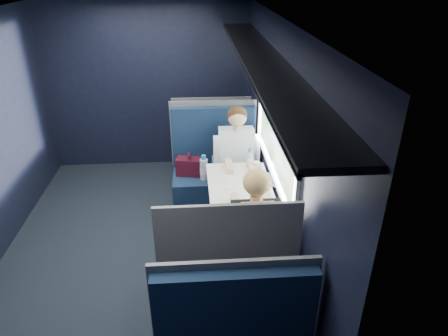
{
  "coord_description": "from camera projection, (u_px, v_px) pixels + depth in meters",
  "views": [
    {
      "loc": [
        0.65,
        -3.4,
        2.71
      ],
      "look_at": [
        0.9,
        0.0,
        0.95
      ],
      "focal_mm": 32.0,
      "sensor_mm": 36.0,
      "label": 1
    }
  ],
  "objects": [
    {
      "name": "seat_bay_far",
      "position": [
        226.0,
        274.0,
        3.31
      ],
      "size": [
        1.04,
        0.62,
        1.26
      ],
      "color": "#0B1A34",
      "rests_on": "ground"
    },
    {
      "name": "papers",
      "position": [
        236.0,
        181.0,
        4.03
      ],
      "size": [
        0.58,
        0.82,
        0.01
      ],
      "primitive_type": "cube",
      "rotation": [
        0.0,
        0.0,
        0.02
      ],
      "color": "white",
      "rests_on": "table"
    },
    {
      "name": "seat_row_front",
      "position": [
        211.0,
        144.0,
        5.67
      ],
      "size": [
        1.04,
        0.51,
        1.16
      ],
      "color": "#0B1A34",
      "rests_on": "ground"
    },
    {
      "name": "seat_bay_near",
      "position": [
        214.0,
        174.0,
        4.85
      ],
      "size": [
        1.04,
        0.62,
        1.26
      ],
      "color": "#0B1A34",
      "rests_on": "ground"
    },
    {
      "name": "room_shell",
      "position": [
        126.0,
        119.0,
        3.54
      ],
      "size": [
        3.0,
        4.4,
        2.4
      ],
      "color": "black",
      "rests_on": "ground"
    },
    {
      "name": "bottle_small",
      "position": [
        250.0,
        159.0,
        4.26
      ],
      "size": [
        0.07,
        0.07,
        0.23
      ],
      "color": "silver",
      "rests_on": "table"
    },
    {
      "name": "cup",
      "position": [
        257.0,
        166.0,
        4.23
      ],
      "size": [
        0.07,
        0.07,
        0.09
      ],
      "primitive_type": "cylinder",
      "color": "white",
      "rests_on": "table"
    },
    {
      "name": "table",
      "position": [
        237.0,
        193.0,
        3.98
      ],
      "size": [
        0.62,
        1.0,
        0.74
      ],
      "color": "#54565E",
      "rests_on": "ground"
    },
    {
      "name": "ground",
      "position": [
        139.0,
        251.0,
        4.22
      ],
      "size": [
        2.8,
        4.2,
        0.01
      ],
      "primitive_type": "cube",
      "color": "black"
    },
    {
      "name": "man",
      "position": [
        237.0,
        157.0,
        4.58
      ],
      "size": [
        0.53,
        0.56,
        1.32
      ],
      "color": "black",
      "rests_on": "ground"
    },
    {
      "name": "laptop",
      "position": [
        268.0,
        175.0,
        4.03
      ],
      "size": [
        0.25,
        0.31,
        0.22
      ],
      "color": "silver",
      "rests_on": "table"
    },
    {
      "name": "woman",
      "position": [
        254.0,
        230.0,
        3.33
      ],
      "size": [
        0.53,
        0.56,
        1.32
      ],
      "color": "black",
      "rests_on": "ground"
    }
  ]
}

